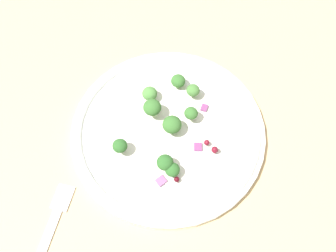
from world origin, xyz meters
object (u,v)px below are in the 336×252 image
at_px(broccoli_floret_2, 120,146).
at_px(fork, 45,243).
at_px(plate, 168,132).
at_px(broccoli_floret_1, 150,94).
at_px(broccoli_floret_0, 165,163).

height_order(broccoli_floret_2, fork, broccoli_floret_2).
bearing_deg(plate, fork, 142.32).
xyz_separation_m(broccoli_floret_1, broccoli_floret_2, (-0.09, 0.03, 0.00)).
height_order(broccoli_floret_1, broccoli_floret_2, broccoli_floret_2).
distance_m(broccoli_floret_2, fork, 0.16).
height_order(plate, broccoli_floret_0, broccoli_floret_0).
bearing_deg(broccoli_floret_2, fork, 150.83).
height_order(broccoli_floret_1, fork, broccoli_floret_1).
bearing_deg(fork, broccoli_floret_1, -24.36).
height_order(broccoli_floret_0, broccoli_floret_1, broccoli_floret_0).
distance_m(plate, broccoli_floret_2, 0.08).
bearing_deg(broccoli_floret_2, broccoli_floret_0, -103.66).
xyz_separation_m(broccoli_floret_0, broccoli_floret_1, (0.11, 0.04, -0.00)).
distance_m(broccoli_floret_0, fork, 0.19).
bearing_deg(broccoli_floret_2, plate, -55.84).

